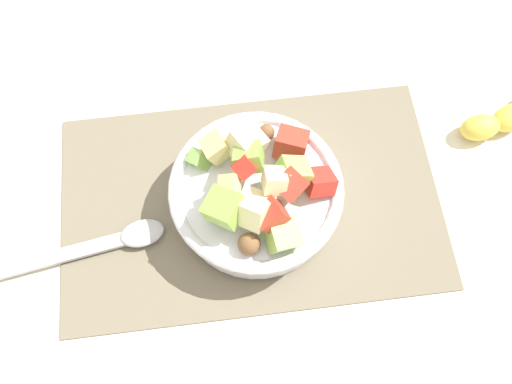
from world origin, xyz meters
TOP-DOWN VIEW (x-y plane):
  - ground_plane at (0.00, 0.00)m, footprint 2.40×2.40m
  - placemat at (0.00, 0.00)m, footprint 0.49×0.30m
  - salad_bowl at (-0.01, 0.01)m, footprint 0.22×0.22m
  - serving_spoon at (0.19, 0.04)m, footprint 0.23×0.06m
  - banana_whole at (-0.37, -0.08)m, footprint 0.15×0.08m

SIDE VIEW (x-z plane):
  - ground_plane at x=0.00m, z-range 0.00..0.00m
  - placemat at x=0.00m, z-range 0.00..0.01m
  - serving_spoon at x=0.19m, z-range 0.00..0.02m
  - banana_whole at x=-0.37m, z-range 0.00..0.04m
  - salad_bowl at x=-0.01m, z-range -0.01..0.10m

